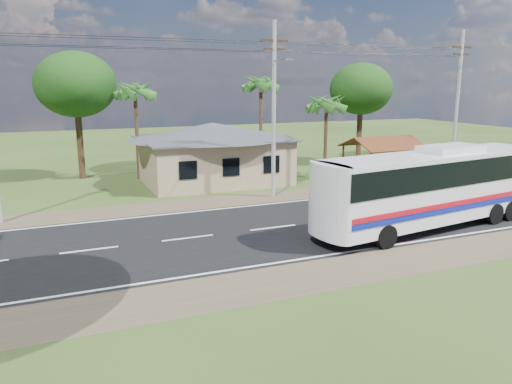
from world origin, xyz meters
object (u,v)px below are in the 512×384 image
Objects in this scene: waiting_shed at (383,144)px; coach_bus at (434,182)px; person at (489,174)px; motorcycle at (392,179)px.

coach_bus is at bearing -115.36° from waiting_shed.
coach_bus is 9.28× the size of person.
motorcycle is (4.96, 9.58, -1.96)m from coach_bus.
waiting_shed is 3.53× the size of person.
person reaches higher than motorcycle.
person is at bearing -34.72° from waiting_shed.
waiting_shed is at bearing 56.95° from coach_bus.
person is (11.75, 7.15, -1.65)m from coach_bus.
waiting_shed is 3.05m from motorcycle.
coach_bus is 8.40× the size of motorcycle.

